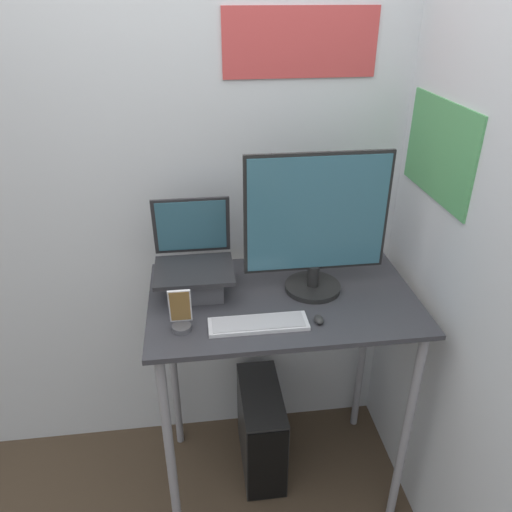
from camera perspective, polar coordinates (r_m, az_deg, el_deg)
The scene contains 9 objects.
wall_back at distance 2.13m, azimuth 1.36°, elevation 7.78°, with size 6.00×0.06×2.60m.
wall_side_right at distance 1.72m, azimuth 25.05°, elevation -0.37°, with size 0.06×6.00×2.60m.
desk at distance 2.00m, azimuth 2.94°, elevation -8.25°, with size 1.01×0.63×1.01m.
laptop at distance 1.91m, azimuth -7.07°, elevation -1.70°, with size 0.30×0.27×0.35m.
monitor at distance 1.84m, azimuth 6.90°, elevation 3.26°, with size 0.53×0.22×0.55m.
keyboard at distance 1.75m, azimuth 0.27°, elevation -7.76°, with size 0.35×0.10×0.02m.
mouse at distance 1.77m, azimuth 7.19°, elevation -7.21°, with size 0.03×0.05×0.02m.
cell_phone at distance 1.72m, azimuth -8.59°, elevation -6.77°, with size 0.08×0.07×0.16m.
computer_tower at distance 2.48m, azimuth 0.58°, elevation -19.12°, with size 0.18×0.44×0.44m.
Camera 1 is at (-0.31, -1.26, 2.05)m, focal length 35.00 mm.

